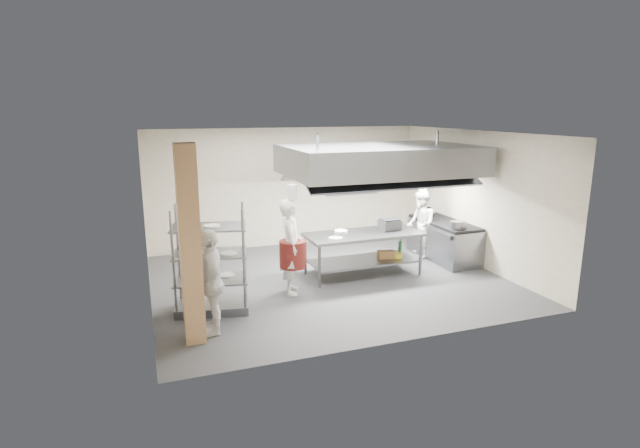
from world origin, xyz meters
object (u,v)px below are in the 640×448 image
object	(u,v)px
cooking_range	(443,241)
chef_head	(291,247)
chef_plating	(211,282)
griddle	(390,225)
island	(363,254)
stockpot	(456,225)
chef_line	(420,224)
pass_rack	(210,259)

from	to	relation	value
cooking_range	chef_head	size ratio (longest dim) A/B	1.09
chef_plating	griddle	world-z (taller)	chef_plating
island	chef_head	distance (m)	1.88
stockpot	cooking_range	bearing A→B (deg)	74.41
griddle	stockpot	world-z (taller)	griddle
chef_line	chef_plating	distance (m)	5.74
island	griddle	distance (m)	0.87
chef_plating	stockpot	bearing A→B (deg)	107.94
chef_line	island	bearing A→B (deg)	-50.96
cooking_range	chef_plating	bearing A→B (deg)	-159.03
pass_rack	chef_line	xyz separation A→B (m)	(5.09, 1.56, -0.13)
island	cooking_range	world-z (taller)	island
cooking_range	chef_head	bearing A→B (deg)	-166.90
island	chef_plating	size ratio (longest dim) A/B	1.46
chef_plating	griddle	xyz separation A→B (m)	(4.08, 1.86, 0.17)
cooking_range	stockpot	distance (m)	0.95
chef_line	pass_rack	bearing A→B (deg)	-54.67
chef_head	stockpot	xyz separation A→B (m)	(3.81, 0.20, 0.07)
chef_head	chef_line	size ratio (longest dim) A/B	1.14
island	pass_rack	xyz separation A→B (m)	(-3.30, -0.89, 0.48)
chef_line	griddle	xyz separation A→B (m)	(-1.12, -0.59, 0.21)
chef_line	stockpot	size ratio (longest dim) A/B	6.48
pass_rack	griddle	xyz separation A→B (m)	(3.96, 0.98, 0.08)
chef_plating	stockpot	world-z (taller)	chef_plating
cooking_range	chef_line	bearing A→B (deg)	151.13
chef_line	cooking_range	bearing A→B (deg)	79.36
pass_rack	chef_head	distance (m)	1.60
island	chef_line	bearing A→B (deg)	20.25
chef_head	chef_plating	world-z (taller)	chef_head
chef_line	griddle	world-z (taller)	chef_line
cooking_range	griddle	world-z (taller)	griddle
griddle	stockpot	size ratio (longest dim) A/B	1.69
island	griddle	size ratio (longest dim) A/B	5.81
chef_head	griddle	world-z (taller)	chef_head
island	chef_line	xyz separation A→B (m)	(1.79, 0.68, 0.35)
griddle	stockpot	distance (m)	1.46
cooking_range	chef_line	xyz separation A→B (m)	(-0.48, 0.26, 0.39)
stockpot	island	bearing A→B (deg)	171.29
stockpot	chef_plating	bearing A→B (deg)	-165.21
pass_rack	chef_line	size ratio (longest dim) A/B	1.16
pass_rack	cooking_range	world-z (taller)	pass_rack
island	pass_rack	bearing A→B (deg)	-165.53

